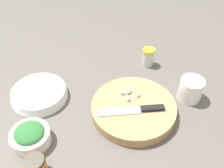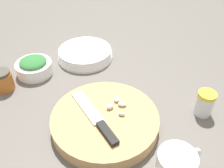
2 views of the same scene
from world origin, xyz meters
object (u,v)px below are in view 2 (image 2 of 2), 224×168
(honey_jar, at_px, (3,81))
(garlic_cloves, at_px, (117,105))
(coffee_mug, at_px, (176,167))
(cutting_board, at_px, (105,121))
(herb_bowl, at_px, (34,66))
(spice_jar, at_px, (205,103))
(chef_knife, at_px, (96,119))
(plate_stack, at_px, (85,54))

(honey_jar, bearing_deg, garlic_cloves, 25.95)
(coffee_mug, bearing_deg, cutting_board, 179.85)
(honey_jar, bearing_deg, cutting_board, 18.88)
(herb_bowl, bearing_deg, honey_jar, -88.01)
(spice_jar, bearing_deg, chef_knife, -123.67)
(garlic_cloves, height_order, spice_jar, spice_jar)
(plate_stack, bearing_deg, cutting_board, -31.74)
(cutting_board, xyz_separation_m, chef_knife, (-0.00, -0.03, 0.02))
(garlic_cloves, bearing_deg, plate_stack, 155.57)
(garlic_cloves, bearing_deg, spice_jar, 47.39)
(chef_knife, height_order, honey_jar, honey_jar)
(coffee_mug, bearing_deg, herb_bowl, -179.66)
(cutting_board, xyz_separation_m, coffee_mug, (0.23, -0.00, 0.02))
(cutting_board, height_order, herb_bowl, herb_bowl)
(herb_bowl, bearing_deg, cutting_board, 0.65)
(coffee_mug, bearing_deg, garlic_cloves, 167.44)
(garlic_cloves, relative_size, plate_stack, 0.35)
(herb_bowl, bearing_deg, spice_jar, 24.59)
(chef_knife, height_order, herb_bowl, herb_bowl)
(chef_knife, relative_size, herb_bowl, 1.77)
(coffee_mug, bearing_deg, chef_knife, -173.67)
(plate_stack, relative_size, honey_jar, 3.02)
(coffee_mug, bearing_deg, spice_jar, 103.64)
(cutting_board, distance_m, spice_jar, 0.30)
(chef_knife, relative_size, coffee_mug, 1.90)
(chef_knife, bearing_deg, plate_stack, 68.73)
(cutting_board, xyz_separation_m, herb_bowl, (-0.36, -0.00, 0.01))
(cutting_board, relative_size, herb_bowl, 2.34)
(cutting_board, xyz_separation_m, spice_jar, (0.17, 0.24, 0.02))
(spice_jar, relative_size, plate_stack, 0.37)
(coffee_mug, bearing_deg, honey_jar, -168.34)
(cutting_board, height_order, coffee_mug, coffee_mug)
(plate_stack, bearing_deg, herb_bowl, -105.05)
(cutting_board, distance_m, garlic_cloves, 0.06)
(cutting_board, bearing_deg, garlic_cloves, 91.06)
(chef_knife, xyz_separation_m, herb_bowl, (-0.36, 0.02, -0.01))
(garlic_cloves, distance_m, herb_bowl, 0.37)
(plate_stack, xyz_separation_m, honey_jar, (-0.05, -0.32, 0.02))
(spice_jar, relative_size, honey_jar, 1.12)
(spice_jar, xyz_separation_m, coffee_mug, (0.06, -0.24, 0.00))
(herb_bowl, height_order, spice_jar, spice_jar)
(coffee_mug, xyz_separation_m, honey_jar, (-0.59, -0.12, -0.01))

